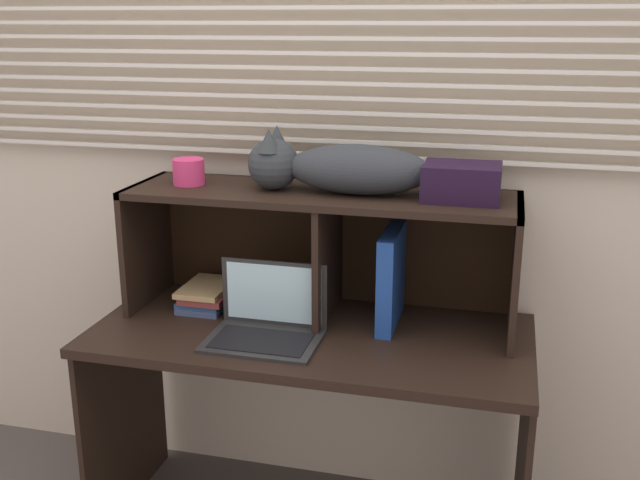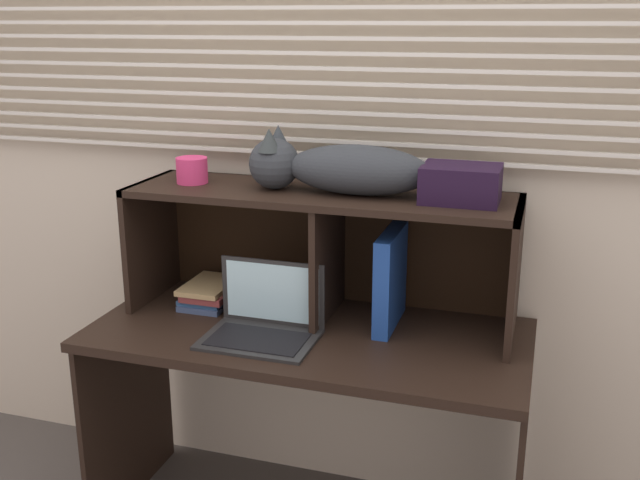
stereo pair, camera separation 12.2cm
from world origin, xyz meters
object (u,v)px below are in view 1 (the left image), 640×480
object	(u,v)px
laptop	(267,323)
storage_box	(462,182)
binder_upright	(391,277)
cat	(339,168)
book_stack	(208,295)
small_basket	(189,172)

from	to	relation	value
laptop	storage_box	distance (m)	0.71
binder_upright	cat	bearing A→B (deg)	180.00
laptop	book_stack	size ratio (longest dim) A/B	1.45
small_basket	storage_box	bearing A→B (deg)	0.00
storage_box	binder_upright	bearing A→B (deg)	180.00
book_stack	binder_upright	bearing A→B (deg)	0.11
laptop	storage_box	size ratio (longest dim) A/B	1.49
storage_box	book_stack	bearing A→B (deg)	-179.91
book_stack	storage_box	world-z (taller)	storage_box
cat	book_stack	bearing A→B (deg)	-179.84
cat	small_basket	distance (m)	0.49
cat	laptop	world-z (taller)	cat
small_basket	storage_box	size ratio (longest dim) A/B	0.45
binder_upright	storage_box	size ratio (longest dim) A/B	1.35
small_basket	storage_box	distance (m)	0.85
cat	small_basket	xyz separation A→B (m)	(-0.49, 0.00, -0.04)
book_stack	storage_box	distance (m)	0.91
laptop	small_basket	world-z (taller)	small_basket
book_stack	cat	bearing A→B (deg)	0.16
laptop	small_basket	xyz separation A→B (m)	(-0.32, 0.20, 0.40)
laptop	book_stack	distance (m)	0.33
binder_upright	storage_box	world-z (taller)	storage_box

